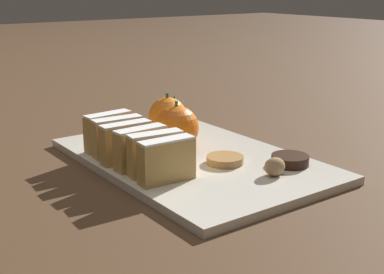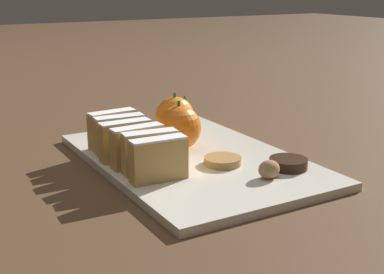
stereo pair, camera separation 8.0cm
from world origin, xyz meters
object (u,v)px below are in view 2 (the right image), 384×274
object	(u,v)px
orange_near	(175,116)
orange_far	(180,127)
walnut	(269,169)
chocolate_cookie	(288,163)

from	to	relation	value
orange_near	orange_far	size ratio (longest dim) A/B	0.95
walnut	chocolate_cookie	bearing A→B (deg)	20.21
walnut	chocolate_cookie	xyz separation A→B (m)	(0.05, 0.02, -0.01)
orange_far	walnut	distance (m)	0.18
orange_far	walnut	size ratio (longest dim) A/B	2.54
orange_near	orange_far	bearing A→B (deg)	-112.80
orange_far	chocolate_cookie	distance (m)	0.18
orange_near	chocolate_cookie	world-z (taller)	orange_near
orange_near	chocolate_cookie	size ratio (longest dim) A/B	1.36
walnut	orange_near	bearing A→B (deg)	91.51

